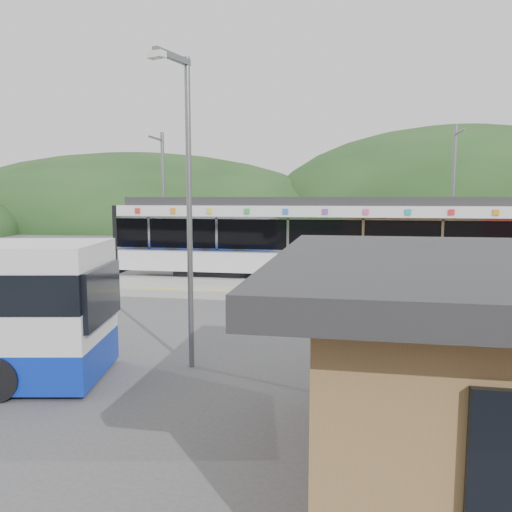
# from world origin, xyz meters

# --- Properties ---
(ground) EXTENTS (120.00, 120.00, 0.00)m
(ground) POSITION_xyz_m (0.00, 0.00, 0.00)
(ground) COLOR #4C4C4F
(ground) RESTS_ON ground
(hills) EXTENTS (146.00, 149.00, 26.00)m
(hills) POSITION_xyz_m (6.19, 5.29, 0.00)
(hills) COLOR #1E3D19
(hills) RESTS_ON ground
(platform) EXTENTS (26.00, 3.20, 0.30)m
(platform) POSITION_xyz_m (0.00, 3.30, 0.15)
(platform) COLOR #9E9E99
(platform) RESTS_ON ground
(yellow_line) EXTENTS (26.00, 0.10, 0.01)m
(yellow_line) POSITION_xyz_m (0.00, 2.00, 0.30)
(yellow_line) COLOR yellow
(yellow_line) RESTS_ON platform
(train) EXTENTS (20.44, 3.01, 3.74)m
(train) POSITION_xyz_m (2.41, 6.00, 2.06)
(train) COLOR black
(train) RESTS_ON ground
(catenary_mast_west) EXTENTS (0.18, 1.80, 7.00)m
(catenary_mast_west) POSITION_xyz_m (-7.00, 8.56, 3.65)
(catenary_mast_west) COLOR slate
(catenary_mast_west) RESTS_ON ground
(catenary_mast_east) EXTENTS (0.18, 1.80, 7.00)m
(catenary_mast_east) POSITION_xyz_m (7.00, 8.56, 3.65)
(catenary_mast_east) COLOR slate
(catenary_mast_east) RESTS_ON ground
(lamp_post) EXTENTS (0.44, 1.19, 6.63)m
(lamp_post) POSITION_xyz_m (-1.06, -5.54, 3.94)
(lamp_post) COLOR slate
(lamp_post) RESTS_ON ground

